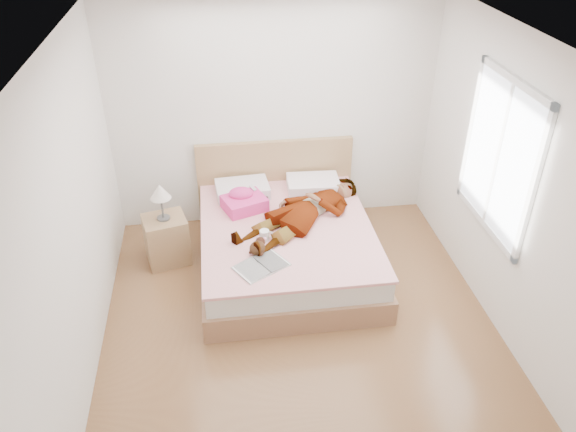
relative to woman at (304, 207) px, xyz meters
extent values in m
plane|color=#54301A|center=(-0.21, -1.11, -0.63)|extent=(4.00, 4.00, 0.00)
imported|color=white|center=(0.00, 0.00, 0.00)|extent=(1.72, 1.57, 0.23)
ellipsoid|color=black|center=(-0.57, 0.45, -0.07)|extent=(0.56, 0.65, 0.09)
cube|color=silver|center=(-0.50, 0.40, 0.05)|extent=(0.09, 0.09, 0.05)
plane|color=white|center=(-0.21, -1.11, 1.97)|extent=(4.00, 4.00, 0.00)
plane|color=silver|center=(-0.21, 0.89, 0.67)|extent=(3.60, 0.00, 3.60)
plane|color=white|center=(-0.21, -3.11, 0.67)|extent=(3.60, 0.00, 3.60)
plane|color=silver|center=(-2.01, -1.11, 0.67)|extent=(0.00, 4.00, 4.00)
plane|color=silver|center=(1.59, -1.11, 0.67)|extent=(0.00, 4.00, 4.00)
cube|color=white|center=(1.57, -0.81, 0.87)|extent=(0.02, 1.10, 1.30)
cube|color=silver|center=(1.57, -1.39, 0.87)|extent=(0.04, 0.06, 1.42)
cube|color=silver|center=(1.57, -0.23, 0.87)|extent=(0.04, 0.06, 1.42)
cube|color=silver|center=(1.57, -0.81, 0.19)|extent=(0.04, 1.22, 0.06)
cube|color=silver|center=(1.57, -0.81, 1.55)|extent=(0.04, 1.22, 0.06)
cube|color=silver|center=(1.56, -0.81, 0.87)|extent=(0.03, 0.04, 1.30)
cube|color=brown|center=(-0.21, -0.16, -0.50)|extent=(1.78, 2.08, 0.26)
cube|color=silver|center=(-0.21, -0.16, -0.26)|extent=(1.70, 2.00, 0.22)
cube|color=silver|center=(-0.21, -0.16, -0.13)|extent=(1.74, 2.04, 0.03)
cube|color=olive|center=(-0.21, 0.85, -0.13)|extent=(1.80, 0.07, 1.00)
cube|color=white|center=(-0.61, 0.56, -0.05)|extent=(0.61, 0.44, 0.13)
cube|color=white|center=(0.19, 0.56, -0.05)|extent=(0.60, 0.43, 0.13)
cube|color=#E53E8F|center=(-0.61, 0.25, -0.05)|extent=(0.52, 0.47, 0.14)
ellipsoid|color=#D83A89|center=(-0.64, 0.30, 0.05)|extent=(0.27, 0.20, 0.13)
cube|color=white|center=(-0.53, -0.79, -0.11)|extent=(0.55, 0.50, 0.01)
cube|color=white|center=(-0.63, -0.85, -0.10)|extent=(0.35, 0.38, 0.02)
cube|color=#252525|center=(-0.43, -0.73, -0.10)|extent=(0.35, 0.38, 0.02)
cylinder|color=white|center=(-0.46, -0.36, -0.06)|extent=(0.10, 0.10, 0.11)
torus|color=white|center=(-0.41, -0.36, -0.06)|extent=(0.08, 0.02, 0.08)
cylinder|color=black|center=(-0.46, -0.36, -0.02)|extent=(0.08, 0.08, 0.00)
ellipsoid|color=black|center=(-0.54, -0.58, -0.05)|extent=(0.20, 0.21, 0.13)
ellipsoid|color=#EEE1C7|center=(-0.55, -0.59, -0.04)|extent=(0.11, 0.11, 0.06)
sphere|color=black|center=(-0.51, -0.49, -0.04)|extent=(0.09, 0.09, 0.09)
sphere|color=pink|center=(-0.53, -0.45, -0.02)|extent=(0.04, 0.04, 0.04)
sphere|color=#F8A2C4|center=(-0.46, -0.48, -0.02)|extent=(0.04, 0.04, 0.04)
ellipsoid|color=black|center=(-0.61, -0.60, -0.08)|extent=(0.06, 0.07, 0.03)
ellipsoid|color=black|center=(-0.51, -0.64, -0.08)|extent=(0.06, 0.07, 0.03)
cube|color=#8C6340|center=(-1.46, 0.14, -0.36)|extent=(0.51, 0.48, 0.53)
cylinder|color=#505050|center=(-1.46, 0.14, -0.09)|extent=(0.16, 0.16, 0.02)
cylinder|color=#4E4E4E|center=(-1.46, 0.14, 0.05)|extent=(0.03, 0.03, 0.27)
cone|color=silver|center=(-1.46, 0.14, 0.23)|extent=(0.26, 0.26, 0.15)
camera|label=1|loc=(-0.85, -4.90, 3.05)|focal=35.00mm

